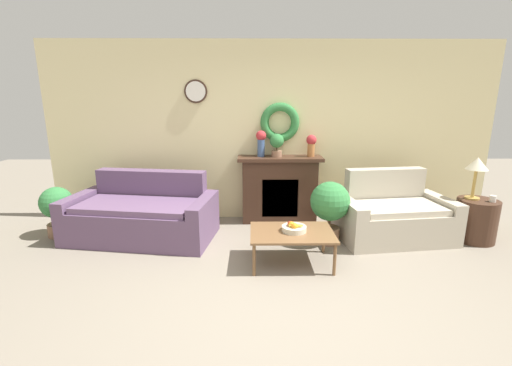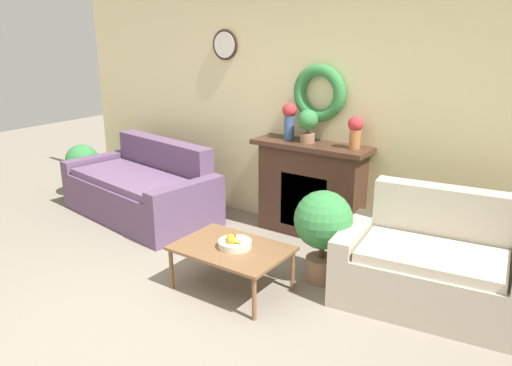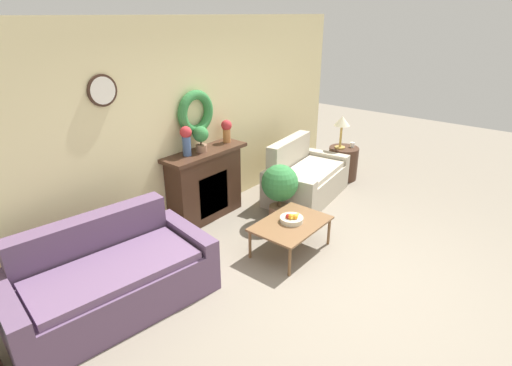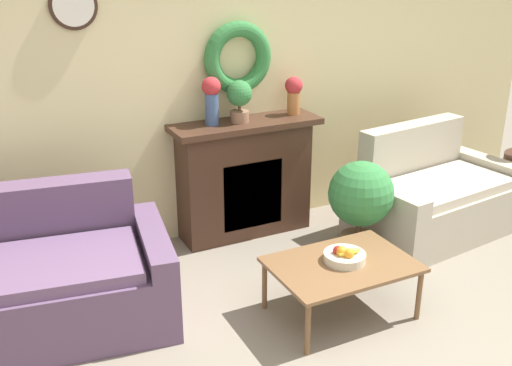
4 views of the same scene
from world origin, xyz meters
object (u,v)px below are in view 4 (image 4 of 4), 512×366
potted_plant_on_mantel (239,98)px  potted_plant_floor_by_loveseat (361,200)px  fireplace (245,178)px  loveseat_right (433,197)px  vase_on_mantel_right (294,92)px  coffee_table (342,267)px  vase_on_mantel_left (212,97)px  fruit_bowl (345,256)px  couch_left (20,284)px

potted_plant_on_mantel → potted_plant_floor_by_loveseat: bearing=-52.6°
fireplace → loveseat_right: 1.66m
fireplace → potted_plant_floor_by_loveseat: bearing=-55.3°
vase_on_mantel_right → potted_plant_floor_by_loveseat: bearing=-81.7°
coffee_table → vase_on_mantel_left: (-0.32, 1.44, 0.89)m
vase_on_mantel_left → potted_plant_floor_by_loveseat: vase_on_mantel_left is taller
fireplace → fruit_bowl: bearing=-87.7°
couch_left → vase_on_mantel_right: size_ratio=6.32×
fireplace → potted_plant_floor_by_loveseat: 1.04m
coffee_table → potted_plant_on_mantel: (-0.09, 1.42, 0.86)m
vase_on_mantel_left → vase_on_mantel_right: (0.75, 0.00, -0.04)m
loveseat_right → coffee_table: (-1.46, -0.75, 0.05)m
couch_left → coffee_table: (1.95, -0.81, 0.04)m
fireplace → vase_on_mantel_right: 0.83m
loveseat_right → coffee_table: loveseat_right is taller
fireplace → coffee_table: (0.03, -1.43, -0.16)m
fireplace → potted_plant_on_mantel: potted_plant_on_mantel is taller
fireplace → potted_plant_floor_by_loveseat: size_ratio=1.52×
loveseat_right → vase_on_mantel_left: vase_on_mantel_left is taller
coffee_table → potted_plant_floor_by_loveseat: potted_plant_floor_by_loveseat is taller
potted_plant_floor_by_loveseat → vase_on_mantel_right: bearing=98.3°
potted_plant_on_mantel → potted_plant_floor_by_loveseat: (0.64, -0.84, -0.70)m
vase_on_mantel_left → vase_on_mantel_right: vase_on_mantel_left is taller
couch_left → potted_plant_floor_by_loveseat: bearing=3.3°
vase_on_mantel_right → potted_plant_floor_by_loveseat: size_ratio=0.39×
coffee_table → vase_on_mantel_left: vase_on_mantel_left is taller
vase_on_mantel_right → fruit_bowl: bearing=-106.0°
coffee_table → vase_on_mantel_right: vase_on_mantel_right is taller
fireplace → vase_on_mantel_right: size_ratio=3.91×
fireplace → vase_on_mantel_left: vase_on_mantel_left is taller
loveseat_right → couch_left: bearing=171.9°
loveseat_right → potted_plant_floor_by_loveseat: bearing=-176.6°
fruit_bowl → potted_plant_floor_by_loveseat: size_ratio=0.34×
vase_on_mantel_right → loveseat_right: bearing=-33.8°
loveseat_right → potted_plant_floor_by_loveseat: 0.94m
fireplace → fruit_bowl: size_ratio=4.47×
fruit_bowl → potted_plant_floor_by_loveseat: potted_plant_floor_by_loveseat is taller
fruit_bowl → coffee_table: bearing=-157.9°
potted_plant_on_mantel → potted_plant_floor_by_loveseat: potted_plant_on_mantel is taller
coffee_table → vase_on_mantel_left: bearing=102.5°
coffee_table → potted_plant_floor_by_loveseat: size_ratio=1.14×
loveseat_right → potted_plant_on_mantel: size_ratio=4.54×
couch_left → potted_plant_on_mantel: potted_plant_on_mantel is taller
fruit_bowl → vase_on_mantel_left: bearing=103.4°
couch_left → vase_on_mantel_left: size_ratio=5.27×
fruit_bowl → loveseat_right: bearing=27.2°
fireplace → potted_plant_on_mantel: size_ratio=3.69×
coffee_table → vase_on_mantel_left: 1.72m
loveseat_right → fruit_bowl: loveseat_right is taller
vase_on_mantel_right → coffee_table: bearing=-106.7°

